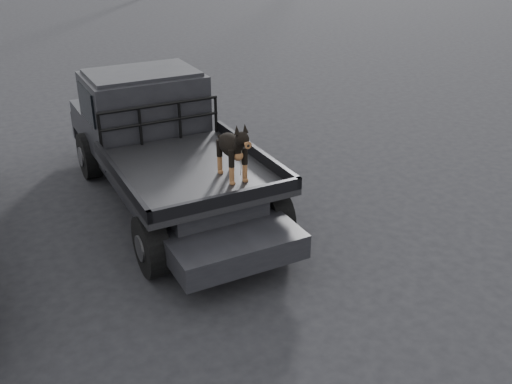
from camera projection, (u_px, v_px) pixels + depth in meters
ground at (215, 273)px, 6.94m from camera, size 120.00×120.00×0.00m
flatbed_ute at (169, 174)px, 8.44m from camera, size 2.00×5.40×0.92m
ute_cab at (144, 99)px, 8.80m from camera, size 1.72×1.30×0.88m
headache_rack at (160, 123)px, 8.28m from camera, size 1.80×0.08×0.55m
dog at (232, 150)px, 7.09m from camera, size 0.32×0.60×0.74m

